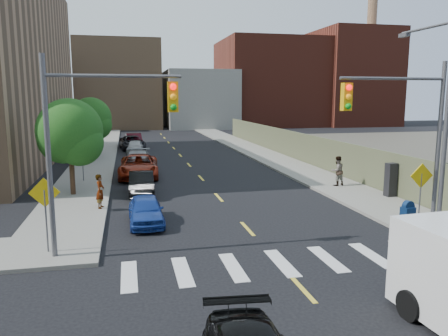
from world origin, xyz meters
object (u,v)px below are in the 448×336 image
parked_car_silver (138,161)px  parked_car_maroon (134,140)px  parked_car_grey (132,143)px  pedestrian_east (337,171)px  mailbox (408,216)px  parked_car_black (141,184)px  pedestrian_west (100,191)px  payphone (391,180)px  parked_car_red (139,166)px  parked_car_blue (146,210)px  parked_car_white (135,147)px

parked_car_silver → parked_car_maroon: 15.94m
parked_car_grey → pedestrian_east: size_ratio=2.86×
parked_car_maroon → mailbox: size_ratio=3.75×
parked_car_grey → mailbox: 33.59m
parked_car_black → pedestrian_west: bearing=-121.9°
parked_car_silver → payphone: payphone is taller
mailbox → pedestrian_east: bearing=71.6°
mailbox → parked_car_red: bearing=114.9°
parked_car_blue → pedestrian_west: 3.46m
parked_car_grey → payphone: (13.62, -26.18, 0.35)m
parked_car_black → pedestrian_west: size_ratio=2.35×
parked_car_blue → pedestrian_west: bearing=126.8°
pedestrian_west → mailbox: bearing=-105.7°
parked_car_maroon → mailbox: 35.32m
payphone → parked_car_red: bearing=138.0°
parked_car_blue → parked_car_black: bearing=89.3°
parked_car_grey → pedestrian_west: pedestrian_west is taller
parked_car_red → pedestrian_west: size_ratio=3.37×
parked_car_black → parked_car_maroon: size_ratio=0.86×
parked_car_blue → parked_car_silver: parked_car_silver is taller
parked_car_maroon → pedestrian_east: bearing=-67.4°
parked_car_maroon → payphone: payphone is taller
parked_car_white → mailbox: 30.33m
parked_car_black → pedestrian_east: pedestrian_east is taller
parked_car_white → parked_car_maroon: bearing=93.9°
parked_car_silver → mailbox: (10.50, -17.78, -0.01)m
parked_car_maroon → pedestrian_east: (11.88, -24.75, 0.30)m
parked_car_black → mailbox: bearing=-41.0°
mailbox → parked_car_silver: bearing=110.9°
parked_car_grey → pedestrian_east: 25.88m
mailbox → payphone: size_ratio=0.67×
pedestrian_east → parked_car_maroon: bearing=-76.8°
parked_car_red → parked_car_grey: bearing=93.5°
parked_car_black → pedestrian_west: (-2.10, -3.19, 0.34)m
parked_car_blue → parked_car_white: (0.01, 24.75, 0.03)m
pedestrian_east → parked_car_grey: bearing=-74.6°
mailbox → pedestrian_west: pedestrian_west is taller
parked_car_blue → parked_car_white: parked_car_white is taller
payphone → pedestrian_east: (-1.52, 3.32, -0.01)m
parked_car_red → pedestrian_west: (-2.10, -8.79, 0.20)m
pedestrian_west → parked_car_black: bearing=-22.0°
parked_car_blue → parked_car_grey: bearing=89.8°
parked_car_white → parked_car_grey: parked_car_grey is taller
parked_car_grey → parked_car_blue: bearing=-95.0°
pedestrian_east → payphone: bearing=102.1°
parked_car_red → pedestrian_east: 13.44m
parked_car_blue → payphone: 13.56m
parked_car_blue → pedestrian_west: size_ratio=2.18×
parked_car_grey → payphone: payphone is taller
parked_car_silver → pedestrian_west: pedestrian_west is taller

